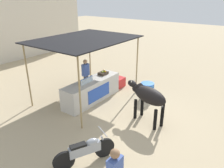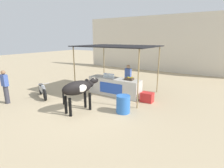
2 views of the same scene
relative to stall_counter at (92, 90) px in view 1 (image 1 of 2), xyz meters
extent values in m
plane|color=tan|center=(0.00, -2.20, -0.48)|extent=(60.00, 60.00, 0.00)
cube|color=beige|center=(0.00, 0.00, 0.00)|extent=(3.00, 0.80, 0.96)
cube|color=#264CB2|center=(0.00, -0.41, 0.00)|extent=(1.40, 0.02, 0.58)
cube|color=black|center=(0.00, 0.30, 2.22)|extent=(4.20, 3.20, 0.04)
cylinder|color=#997F51|center=(-1.89, -1.14, 0.87)|extent=(0.06, 0.06, 2.70)
cylinder|color=#997F51|center=(1.89, -1.14, 0.87)|extent=(0.06, 0.06, 2.70)
cylinder|color=#997F51|center=(-1.89, 1.74, 0.87)|extent=(0.06, 0.06, 2.70)
cylinder|color=#997F51|center=(1.89, 1.74, 0.87)|extent=(0.06, 0.06, 2.70)
cylinder|color=silver|center=(-0.67, -0.05, 0.59)|extent=(0.07, 0.07, 0.22)
cylinder|color=blue|center=(-0.67, -0.05, 0.71)|extent=(0.04, 0.04, 0.03)
cylinder|color=silver|center=(-0.58, -0.05, 0.59)|extent=(0.07, 0.07, 0.22)
cylinder|color=blue|center=(-0.58, -0.05, 0.71)|extent=(0.04, 0.04, 0.03)
cylinder|color=silver|center=(-0.48, -0.05, 0.59)|extent=(0.07, 0.07, 0.22)
cylinder|color=blue|center=(-0.48, -0.05, 0.71)|extent=(0.04, 0.04, 0.03)
cylinder|color=silver|center=(-0.40, -0.05, 0.59)|extent=(0.07, 0.07, 0.22)
cylinder|color=blue|center=(-0.40, -0.05, 0.71)|extent=(0.04, 0.04, 0.03)
cylinder|color=silver|center=(-0.30, -0.05, 0.59)|extent=(0.07, 0.07, 0.22)
cylinder|color=blue|center=(-0.30, -0.05, 0.71)|extent=(0.04, 0.04, 0.03)
cylinder|color=silver|center=(-0.21, -0.05, 0.59)|extent=(0.07, 0.07, 0.22)
cylinder|color=blue|center=(-0.21, -0.05, 0.71)|extent=(0.04, 0.04, 0.03)
cylinder|color=silver|center=(-0.12, -0.05, 0.59)|extent=(0.07, 0.07, 0.22)
cylinder|color=blue|center=(-0.12, -0.05, 0.71)|extent=(0.04, 0.04, 0.03)
cylinder|color=silver|center=(-0.03, -0.05, 0.59)|extent=(0.07, 0.07, 0.22)
cylinder|color=blue|center=(-0.03, -0.05, 0.71)|extent=(0.04, 0.04, 0.03)
cube|color=#3F3326|center=(0.88, 0.05, 0.54)|extent=(0.44, 0.32, 0.12)
sphere|color=#B21E19|center=(0.99, 0.05, 0.63)|extent=(0.08, 0.08, 0.08)
sphere|color=orange|center=(1.00, 0.10, 0.63)|extent=(0.08, 0.08, 0.08)
sphere|color=#8CB22D|center=(0.98, 0.01, 0.63)|extent=(0.08, 0.08, 0.08)
sphere|color=#8CB22D|center=(0.88, 0.03, 0.63)|extent=(0.08, 0.08, 0.08)
sphere|color=#8CB22D|center=(0.80, 0.05, 0.63)|extent=(0.08, 0.08, 0.08)
sphere|color=#8CB22D|center=(1.03, 0.12, 0.63)|extent=(0.08, 0.08, 0.08)
sphere|color=orange|center=(0.90, -0.05, 0.63)|extent=(0.08, 0.08, 0.08)
cylinder|color=#383842|center=(0.45, 0.75, -0.04)|extent=(0.22, 0.22, 0.88)
cube|color=#3F59A5|center=(0.45, 0.75, 0.68)|extent=(0.34, 0.20, 0.56)
sphere|color=tan|center=(0.45, 0.75, 1.07)|extent=(0.20, 0.20, 0.20)
cube|color=red|center=(1.97, -0.10, -0.24)|extent=(0.60, 0.44, 0.48)
cylinder|color=blue|center=(1.57, -1.90, -0.10)|extent=(0.59, 0.59, 0.76)
ellipsoid|color=black|center=(-0.14, -2.83, 0.60)|extent=(0.88, 1.49, 0.60)
cylinder|color=black|center=(-0.18, -2.31, -0.09)|extent=(0.12, 0.12, 0.78)
cylinder|color=black|center=(0.17, -2.41, -0.09)|extent=(0.12, 0.12, 0.78)
cylinder|color=black|center=(-0.45, -3.26, -0.09)|extent=(0.12, 0.12, 0.78)
cylinder|color=black|center=(-0.10, -3.35, -0.09)|extent=(0.12, 0.12, 0.78)
cylinder|color=black|center=(0.02, -2.26, 0.71)|extent=(0.35, 0.50, 0.41)
ellipsoid|color=black|center=(0.10, -1.97, 0.77)|extent=(0.33, 0.48, 0.26)
cone|color=beige|center=(0.03, -1.97, 0.91)|extent=(0.05, 0.05, 0.10)
cone|color=beige|center=(0.16, -2.01, 0.91)|extent=(0.05, 0.05, 0.10)
cylinder|color=black|center=(-0.32, -3.47, 0.33)|extent=(0.06, 0.06, 0.60)
ellipsoid|color=silver|center=(0.10, -2.80, 0.60)|extent=(0.21, 0.45, 0.32)
cylinder|color=black|center=(-2.55, -2.67, -0.18)|extent=(0.57, 0.34, 0.60)
cylinder|color=black|center=(-3.63, -2.14, -0.18)|extent=(0.57, 0.34, 0.60)
cube|color=#999EA5|center=(-3.09, -2.41, 0.00)|extent=(0.89, 0.56, 0.28)
ellipsoid|color=#999EA5|center=(-2.90, -2.50, 0.16)|extent=(0.41, 0.34, 0.20)
cube|color=black|center=(-3.25, -2.33, 0.16)|extent=(0.47, 0.36, 0.10)
cylinder|color=#99999E|center=(-2.60, -2.65, 0.40)|extent=(0.27, 0.51, 0.03)
cylinder|color=#99999E|center=(-2.57, -2.66, 0.02)|extent=(0.20, 0.13, 0.49)
sphere|color=#8C6647|center=(-3.80, -3.91, 1.07)|extent=(0.20, 0.20, 0.20)
camera|label=1|loc=(-6.57, -5.85, 3.94)|focal=35.00mm
camera|label=2|loc=(4.83, -8.09, 2.64)|focal=28.00mm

